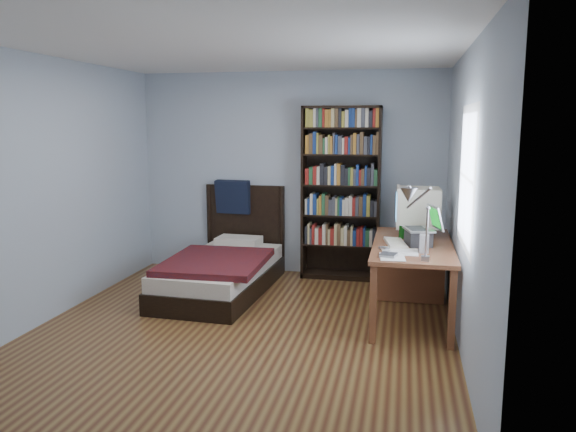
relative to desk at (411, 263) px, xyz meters
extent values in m
plane|color=#512A17|center=(-1.50, -1.14, -0.42)|extent=(4.20, 4.20, 0.00)
plane|color=white|center=(-1.50, -1.14, 2.08)|extent=(4.20, 4.20, 0.00)
cube|color=#ADBCCB|center=(-1.50, 0.96, 0.83)|extent=(3.80, 0.04, 2.50)
cube|color=#ADBCCB|center=(-1.50, -3.24, 0.83)|extent=(3.80, 0.04, 2.50)
cube|color=#ADBCCB|center=(-3.40, -1.14, 0.83)|extent=(0.04, 4.20, 2.50)
cube|color=#ADBCCB|center=(0.40, -1.14, 0.83)|extent=(0.04, 4.20, 2.50)
cube|color=white|center=(0.38, -1.29, 1.03)|extent=(0.01, 1.14, 1.14)
cube|color=white|center=(0.38, -1.29, 1.03)|extent=(0.01, 1.00, 1.00)
cube|color=brown|center=(0.00, -0.46, 0.29)|extent=(0.75, 1.64, 0.04)
cube|color=brown|center=(-0.32, -1.23, -0.07)|extent=(0.06, 0.06, 0.69)
cube|color=brown|center=(0.32, -1.23, -0.07)|extent=(0.06, 0.06, 0.69)
cube|color=brown|center=(-0.32, 0.31, -0.07)|extent=(0.06, 0.06, 0.69)
cube|color=brown|center=(0.32, 0.31, -0.07)|extent=(0.06, 0.06, 0.69)
cube|color=brown|center=(0.00, 0.14, -0.07)|extent=(0.69, 0.40, 0.68)
cube|color=beige|center=(0.02, -0.03, 0.33)|extent=(0.28, 0.24, 0.03)
cylinder|color=beige|center=(0.02, -0.03, 0.37)|extent=(0.10, 0.10, 0.06)
cube|color=beige|center=(0.05, -0.03, 0.60)|extent=(0.43, 0.41, 0.40)
cube|color=beige|center=(-0.16, -0.03, 0.60)|extent=(0.05, 0.42, 0.42)
cube|color=#3987CE|center=(-0.17, -0.03, 0.60)|extent=(0.02, 0.31, 0.27)
cube|color=#2D2D30|center=(0.05, -0.54, 0.38)|extent=(0.27, 0.29, 0.14)
cube|color=#B7B7BC|center=(0.05, -0.54, 0.47)|extent=(0.31, 0.37, 0.02)
cube|color=#2D2D30|center=(0.03, -0.54, 0.48)|extent=(0.21, 0.28, 0.00)
cube|color=#B7B7BC|center=(0.20, -0.54, 0.59)|extent=(0.15, 0.32, 0.23)
cube|color=#0CBF26|center=(0.19, -0.54, 0.59)|extent=(0.12, 0.26, 0.18)
cube|color=#99999E|center=(0.10, -1.15, 0.33)|extent=(0.07, 0.06, 0.04)
cylinder|color=#99999E|center=(0.10, -1.22, 0.57)|extent=(0.02, 0.16, 0.43)
cylinder|color=#99999E|center=(0.02, -1.46, 0.88)|extent=(0.18, 0.36, 0.22)
cone|color=#99999E|center=(-0.06, -1.63, 0.93)|extent=(0.13, 0.13, 0.11)
cube|color=beige|center=(-0.16, -0.55, 0.33)|extent=(0.24, 0.45, 0.04)
cube|color=gray|center=(0.09, -0.84, 0.39)|extent=(0.08, 0.08, 0.16)
cylinder|color=#073106|center=(-0.10, -0.23, 0.38)|extent=(0.07, 0.07, 0.13)
ellipsoid|color=silver|center=(-0.04, -0.22, 0.33)|extent=(0.06, 0.11, 0.04)
cube|color=#B7B7BC|center=(-0.26, -0.79, 0.32)|extent=(0.10, 0.12, 0.02)
cube|color=gray|center=(-0.24, -0.91, 0.32)|extent=(0.07, 0.10, 0.02)
cube|color=gray|center=(-0.21, -1.07, 0.33)|extent=(0.16, 0.16, 0.03)
cube|color=black|center=(-1.29, 0.80, 0.62)|extent=(0.03, 0.30, 2.07)
cube|color=black|center=(-0.39, 0.80, 0.62)|extent=(0.03, 0.30, 2.07)
cube|color=black|center=(-0.84, 0.80, 1.64)|extent=(0.93, 0.30, 0.03)
cube|color=black|center=(-0.84, 0.80, -0.39)|extent=(0.93, 0.30, 0.06)
cube|color=black|center=(-0.84, 0.94, 0.62)|extent=(0.93, 0.02, 2.07)
cube|color=olive|center=(-0.84, 0.78, 0.65)|extent=(0.85, 0.22, 1.87)
cube|color=black|center=(-2.08, -0.09, -0.31)|extent=(1.05, 1.96, 0.22)
cube|color=beige|center=(-2.08, -0.09, -0.12)|extent=(1.00, 1.90, 0.16)
cube|color=maroon|center=(-2.05, -0.33, -0.01)|extent=(1.05, 1.27, 0.07)
cube|color=beige|center=(-2.08, 0.62, 0.01)|extent=(0.54, 0.36, 0.12)
cube|color=black|center=(-2.08, 0.92, 0.13)|extent=(1.02, 0.05, 1.10)
cylinder|color=black|center=(-2.55, 0.90, 0.13)|extent=(0.06, 0.06, 1.10)
cylinder|color=black|center=(-1.60, 0.90, 0.13)|extent=(0.06, 0.06, 1.10)
cube|color=black|center=(-2.23, 0.89, 0.53)|extent=(0.46, 0.20, 0.43)
camera|label=1|loc=(-0.09, -5.88, 1.45)|focal=35.00mm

